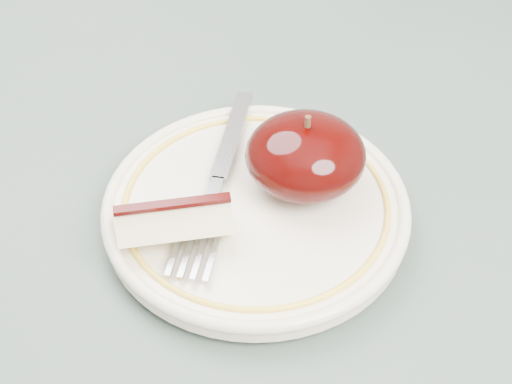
{
  "coord_description": "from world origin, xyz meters",
  "views": [
    {
      "loc": [
        -0.04,
        -0.29,
        1.11
      ],
      "look_at": [
        -0.05,
        0.04,
        0.78
      ],
      "focal_mm": 50.0,
      "sensor_mm": 36.0,
      "label": 1
    }
  ],
  "objects_px": {
    "table": "(319,345)",
    "apple_half": "(306,155)",
    "fork": "(218,181)",
    "plate": "(256,207)"
  },
  "relations": [
    {
      "from": "plate",
      "to": "fork",
      "type": "height_order",
      "value": "fork"
    },
    {
      "from": "apple_half",
      "to": "fork",
      "type": "bearing_deg",
      "value": -176.2
    },
    {
      "from": "table",
      "to": "apple_half",
      "type": "bearing_deg",
      "value": 102.68
    },
    {
      "from": "apple_half",
      "to": "fork",
      "type": "height_order",
      "value": "apple_half"
    },
    {
      "from": "table",
      "to": "fork",
      "type": "xyz_separation_m",
      "value": [
        -0.07,
        0.06,
        0.11
      ]
    },
    {
      "from": "plate",
      "to": "apple_half",
      "type": "bearing_deg",
      "value": 30.82
    },
    {
      "from": "table",
      "to": "fork",
      "type": "distance_m",
      "value": 0.14
    },
    {
      "from": "table",
      "to": "fork",
      "type": "relative_size",
      "value": 4.87
    },
    {
      "from": "table",
      "to": "plate",
      "type": "bearing_deg",
      "value": 137.54
    },
    {
      "from": "plate",
      "to": "table",
      "type": "bearing_deg",
      "value": -42.46
    }
  ]
}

